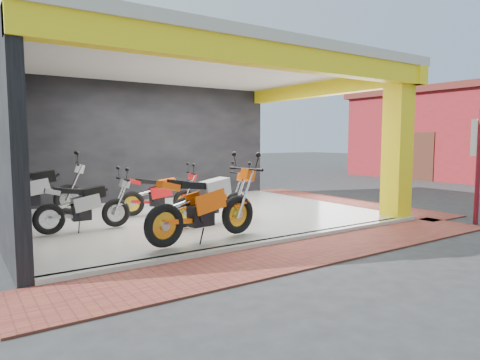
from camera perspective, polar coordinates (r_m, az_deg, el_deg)
name	(u,v)px	position (r m, az deg, el deg)	size (l,w,h in m)	color
ground	(245,233)	(8.61, 0.69, -7.14)	(80.00, 80.00, 0.00)	#2D2D30
showroom_floor	(197,216)	(10.27, -5.70, -4.82)	(8.00, 6.00, 0.10)	silver
showroom_ceiling	(196,64)	(10.25, -5.89, 15.10)	(8.40, 6.40, 0.20)	beige
back_wall	(147,144)	(12.92, -12.34, 4.76)	(8.20, 0.20, 3.50)	black
corner_column	(397,145)	(10.52, 20.24, 4.43)	(0.50, 0.50, 3.50)	yellow
header_beam_front	(278,57)	(7.73, 5.12, 16.05)	(8.40, 0.30, 0.40)	yellow
header_beam_right	(321,89)	(12.59, 10.75, 11.84)	(0.30, 6.40, 0.40)	yellow
floor_kerb	(277,241)	(7.80, 5.01, -8.11)	(8.00, 0.20, 0.10)	silver
paver_front	(307,252)	(7.24, 8.96, -9.51)	(9.00, 1.40, 0.03)	#974531
paver_right	(338,201)	(13.21, 12.96, -2.79)	(1.40, 7.00, 0.03)	#974531
signpost	(479,162)	(10.69, 29.21, 2.10)	(0.15, 0.33, 2.52)	maroon
moto_hero	(238,196)	(7.89, -0.31, -2.11)	(2.41, 0.89, 1.47)	#FF5C0A
moto_row_a	(235,192)	(9.33, -0.63, -1.67)	(2.03, 0.75, 1.24)	#EB4F09
moto_row_b	(116,199)	(8.90, -16.26, -2.44)	(1.92, 0.71, 1.18)	#9D9FA5
moto_row_c	(185,189)	(10.28, -7.39, -1.26)	(1.91, 0.71, 1.17)	red
moto_row_d	(69,185)	(10.75, -21.84, -0.57)	(2.36, 0.88, 1.44)	#9EA1A6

